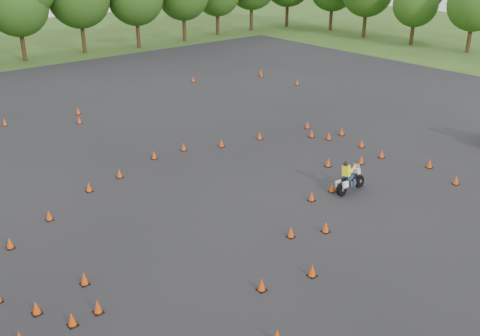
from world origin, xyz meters
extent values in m
plane|color=#2D5119|center=(0.00, 0.00, 0.00)|extent=(140.00, 140.00, 0.00)
plane|color=black|center=(0.00, 6.00, 0.01)|extent=(62.00, 62.00, 0.00)
cone|color=#E44509|center=(8.66, 6.02, 0.23)|extent=(0.26, 0.26, 0.45)
cone|color=#E44509|center=(16.53, 20.89, 0.23)|extent=(0.26, 0.26, 0.45)
cone|color=#E44509|center=(-4.49, -2.53, 0.23)|extent=(0.26, 0.26, 0.45)
cone|color=#E44509|center=(-8.15, 7.05, 0.23)|extent=(0.26, 0.26, 0.45)
cone|color=#E44509|center=(5.50, 8.73, 0.23)|extent=(0.26, 0.26, 0.45)
cone|color=#E44509|center=(-10.25, -0.08, 0.23)|extent=(0.26, 0.26, 0.45)
cone|color=#E44509|center=(8.72, 2.22, 0.23)|extent=(0.26, 0.26, 0.45)
cone|color=#E44509|center=(1.87, 1.09, 0.23)|extent=(0.26, 0.26, 0.45)
cone|color=#E44509|center=(-1.54, 18.57, 0.23)|extent=(0.26, 0.26, 0.45)
cone|color=#E44509|center=(-5.87, -4.74, 0.23)|extent=(0.26, 0.26, 0.45)
cone|color=#E44509|center=(-1.02, 10.15, 0.23)|extent=(0.26, 0.26, 0.45)
cone|color=#E44509|center=(0.20, -1.26, 0.23)|extent=(0.26, 0.26, 0.45)
cone|color=#E44509|center=(-10.21, 5.81, 0.23)|extent=(0.26, 0.26, 0.45)
cone|color=#E44509|center=(8.18, 6.98, 0.23)|extent=(0.26, 0.26, 0.45)
cone|color=#E44509|center=(9.16, 3.95, 0.23)|extent=(0.26, 0.26, 0.45)
cone|color=#E44509|center=(-3.68, 9.12, 0.23)|extent=(0.26, 0.26, 0.45)
cone|color=#E44509|center=(2.96, 9.22, 0.23)|extent=(0.26, 0.26, 0.45)
cone|color=#E44509|center=(-10.90, 1.20, 0.23)|extent=(0.26, 0.26, 0.45)
cone|color=#E44509|center=(10.54, 22.75, 0.23)|extent=(0.26, 0.26, 0.45)
cone|color=#E44509|center=(8.65, -2.25, 0.23)|extent=(0.26, 0.26, 0.45)
cone|color=#E44509|center=(5.50, 3.29, 0.23)|extent=(0.26, 0.26, 0.45)
cone|color=#E44509|center=(3.32, 1.09, 0.23)|extent=(0.26, 0.26, 0.45)
cone|color=#E44509|center=(-5.43, 21.28, 0.23)|extent=(0.26, 0.26, 0.45)
cone|color=#E44509|center=(9.49, -0.26, 0.23)|extent=(0.26, 0.26, 0.45)
cone|color=#E44509|center=(9.87, 6.05, 0.23)|extent=(0.26, 0.26, 0.45)
cone|color=#E44509|center=(-9.35, -0.02, 0.23)|extent=(0.26, 0.26, 0.45)
cone|color=#E44509|center=(16.19, 20.46, 0.23)|extent=(0.26, 0.26, 0.45)
cone|color=#E44509|center=(-2.53, -3.06, 0.23)|extent=(0.26, 0.26, 0.45)
cone|color=#E44509|center=(0.94, 10.14, 0.23)|extent=(0.26, 0.26, 0.45)
cone|color=#E44509|center=(7.14, 2.39, 0.23)|extent=(0.26, 0.26, 0.45)
cone|color=#E44509|center=(-0.75, 20.51, 0.23)|extent=(0.26, 0.26, 0.45)
cone|color=#E44509|center=(-5.58, 8.59, 0.23)|extent=(0.26, 0.26, 0.45)
cone|color=#E44509|center=(16.58, 16.45, 0.23)|extent=(0.26, 0.26, 0.45)
cone|color=#E44509|center=(-1.19, -0.63, 0.23)|extent=(0.26, 0.26, 0.45)
cone|color=#E44509|center=(-9.01, 1.71, 0.23)|extent=(0.26, 0.26, 0.45)
cone|color=#E44509|center=(9.19, 8.29, 0.23)|extent=(0.26, 0.26, 0.45)
camera|label=1|loc=(-14.83, -13.74, 11.15)|focal=40.00mm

